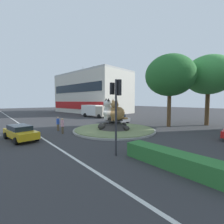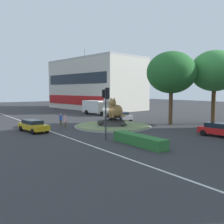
{
  "view_description": "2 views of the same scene",
  "coord_description": "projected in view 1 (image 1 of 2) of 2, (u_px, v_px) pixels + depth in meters",
  "views": [
    {
      "loc": [
        14.59,
        -12.41,
        3.69
      ],
      "look_at": [
        -1.26,
        0.68,
        2.24
      ],
      "focal_mm": 24.78,
      "sensor_mm": 36.0,
      "label": 1
    },
    {
      "loc": [
        27.27,
        -19.23,
        4.9
      ],
      "look_at": [
        1.68,
        -1.31,
        2.18
      ],
      "focal_mm": 40.71,
      "sensor_mm": 36.0,
      "label": 2
    }
  ],
  "objects": [
    {
      "name": "parked_car_right",
      "position": [
        20.0,
        132.0,
        14.7
      ],
      "size": [
        4.86,
        2.48,
        1.39
      ],
      "rotation": [
        0.0,
        0.0,
        0.15
      ],
      "color": "gold",
      "rests_on": "ground"
    },
    {
      "name": "cat_statue_tabby",
      "position": [
        117.0,
        112.0,
        18.63
      ],
      "size": [
        1.9,
        2.85,
        2.59
      ],
      "rotation": [
        0.0,
        0.0,
        -1.34
      ],
      "color": "#9E703D",
      "rests_on": "roundabout_island"
    },
    {
      "name": "sedan_on_far_lane",
      "position": [
        119.0,
        118.0,
        26.57
      ],
      "size": [
        4.24,
        2.45,
        1.4
      ],
      "rotation": [
        0.0,
        0.0,
        -0.14
      ],
      "color": "#99999E",
      "rests_on": "ground"
    },
    {
      "name": "pedestrian_blue_shirt",
      "position": [
        58.0,
        123.0,
        19.3
      ],
      "size": [
        0.37,
        0.37,
        1.75
      ],
      "rotation": [
        0.0,
        0.0,
        3.07
      ],
      "color": "brown",
      "rests_on": "ground"
    },
    {
      "name": "delivery_box_truck",
      "position": [
        95.0,
        110.0,
        35.46
      ],
      "size": [
        7.2,
        3.66,
        2.77
      ],
      "rotation": [
        0.0,
        0.0,
        0.18
      ],
      "color": "#B7AD99",
      "rests_on": "ground"
    },
    {
      "name": "shophouse_block",
      "position": [
        92.0,
        93.0,
        51.1
      ],
      "size": [
        26.99,
        15.99,
        16.33
      ],
      "rotation": [
        0.0,
        0.0,
        0.13
      ],
      "color": "beige",
      "rests_on": "ground"
    },
    {
      "name": "ground_plane",
      "position": [
        114.0,
        131.0,
        19.37
      ],
      "size": [
        160.0,
        160.0,
        0.0
      ],
      "primitive_type": "plane",
      "color": "#333335"
    },
    {
      "name": "clipped_hedge_strip",
      "position": [
        174.0,
        160.0,
        8.47
      ],
      "size": [
        6.11,
        1.2,
        0.9
      ],
      "primitive_type": "cube",
      "color": "#2D7033",
      "rests_on": "ground"
    },
    {
      "name": "cat_statue_white",
      "position": [
        111.0,
        112.0,
        19.63
      ],
      "size": [
        1.83,
        2.76,
        2.68
      ],
      "rotation": [
        0.0,
        0.0,
        -1.6
      ],
      "color": "silver",
      "rests_on": "roundabout_island"
    },
    {
      "name": "traffic_light_mast",
      "position": [
        116.0,
        100.0,
        10.36
      ],
      "size": [
        0.76,
        0.49,
        5.12
      ],
      "rotation": [
        0.0,
        0.0,
        1.46
      ],
      "color": "#2D2D33",
      "rests_on": "ground"
    },
    {
      "name": "third_tree_left",
      "position": [
        170.0,
        76.0,
        22.04
      ],
      "size": [
        6.91,
        6.91,
        10.29
      ],
      "color": "brown",
      "rests_on": "ground"
    },
    {
      "name": "roundabout_island",
      "position": [
        114.0,
        127.0,
        19.34
      ],
      "size": [
        10.14,
        10.14,
        1.38
      ],
      "color": "gray",
      "rests_on": "ground"
    },
    {
      "name": "pedestrian_pink_shirt",
      "position": [
        62.0,
        125.0,
        17.43
      ],
      "size": [
        0.31,
        0.31,
        1.79
      ],
      "rotation": [
        0.0,
        0.0,
        2.59
      ],
      "color": "brown",
      "rests_on": "ground"
    },
    {
      "name": "broadleaf_tree_behind_island",
      "position": [
        209.0,
        75.0,
        23.2
      ],
      "size": [
        6.87,
        6.87,
        10.55
      ],
      "color": "brown",
      "rests_on": "ground"
    },
    {
      "name": "lane_centreline",
      "position": [
        47.0,
        141.0,
        14.22
      ],
      "size": [
        112.0,
        0.2,
        0.01
      ],
      "primitive_type": "cube",
      "color": "silver",
      "rests_on": "ground"
    }
  ]
}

